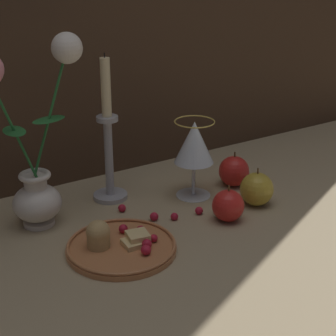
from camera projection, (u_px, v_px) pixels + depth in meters
name	position (u px, v px, depth m)	size (l,w,h in m)	color
ground_plane	(145.00, 218.00, 1.15)	(2.40, 2.40, 0.00)	#9E8966
vase	(34.00, 155.00, 1.07)	(0.21, 0.10, 0.37)	silver
plate_with_pastries	(119.00, 244.00, 1.03)	(0.20, 0.20, 0.06)	#B77042
wine_glass	(194.00, 145.00, 1.20)	(0.09, 0.09, 0.17)	silver
candlestick	(108.00, 147.00, 1.19)	(0.07, 0.07, 0.32)	#A3A3A8
apple_beside_vase	(234.00, 171.00, 1.29)	(0.07, 0.07, 0.08)	red
apple_near_glass	(257.00, 189.00, 1.19)	(0.07, 0.07, 0.08)	#B2932D
apple_at_table_edge	(228.00, 206.00, 1.13)	(0.07, 0.07, 0.08)	red
berry_near_plate	(154.00, 217.00, 1.14)	(0.02, 0.02, 0.02)	#AD192D
berry_front_center	(174.00, 217.00, 1.14)	(0.02, 0.02, 0.02)	#AD192D
berry_by_glass_stem	(199.00, 211.00, 1.16)	(0.02, 0.02, 0.02)	#AD192D
berry_under_candlestick	(122.00, 208.00, 1.17)	(0.02, 0.02, 0.02)	#AD192D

